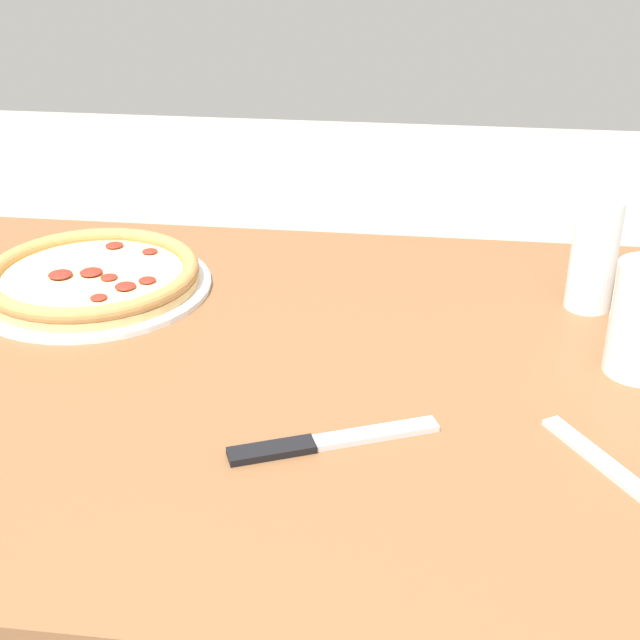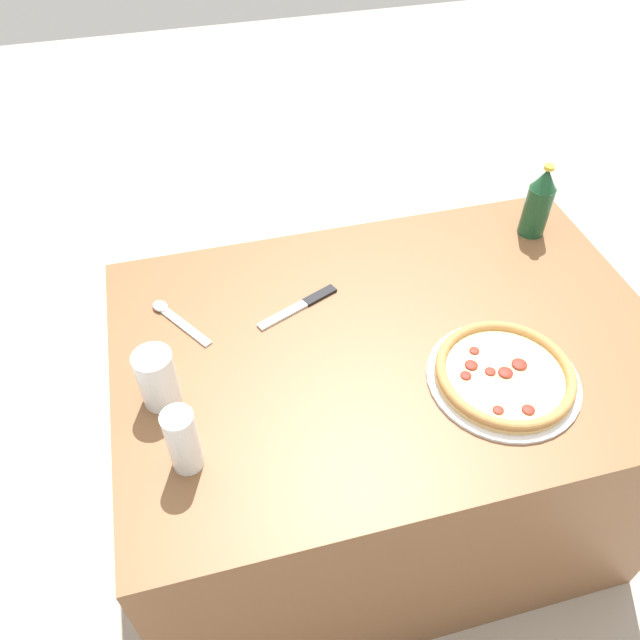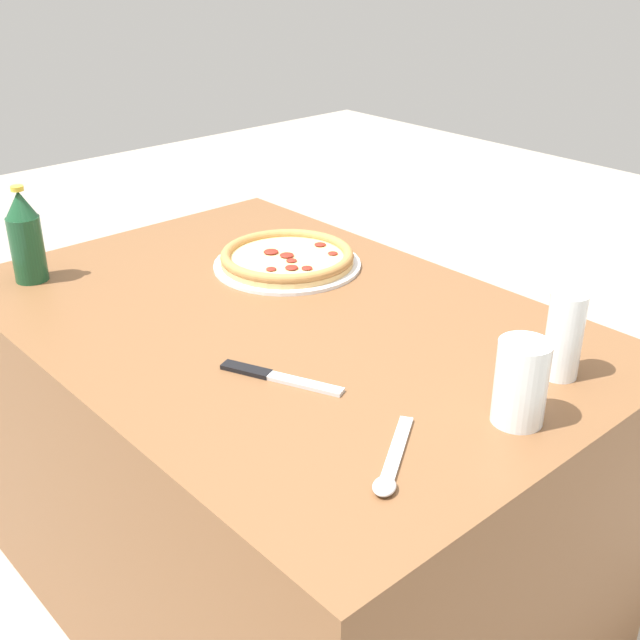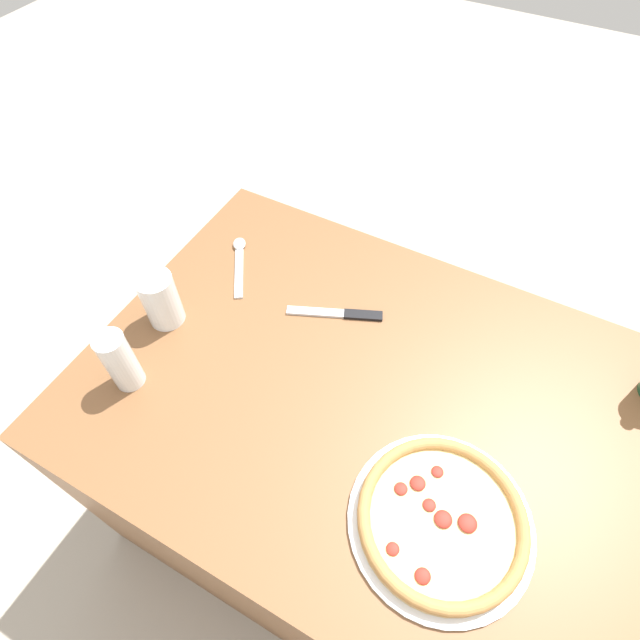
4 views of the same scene
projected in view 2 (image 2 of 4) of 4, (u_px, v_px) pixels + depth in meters
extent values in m
plane|color=#A89E8E|center=(373.00, 499.00, 1.96)|extent=(8.00, 8.00, 0.00)
cube|color=brown|center=(381.00, 432.00, 1.70)|extent=(1.26, 0.87, 0.75)
cylinder|color=silver|center=(503.00, 379.00, 1.34)|extent=(0.33, 0.33, 0.01)
cylinder|color=tan|center=(504.00, 376.00, 1.33)|extent=(0.29, 0.29, 0.01)
cylinder|color=#EACC7F|center=(505.00, 374.00, 1.33)|extent=(0.26, 0.26, 0.00)
torus|color=#AD7A42|center=(505.00, 372.00, 1.32)|extent=(0.30, 0.30, 0.02)
ellipsoid|color=maroon|center=(466.00, 375.00, 1.32)|extent=(0.02, 0.02, 0.01)
ellipsoid|color=maroon|center=(506.00, 372.00, 1.32)|extent=(0.03, 0.03, 0.01)
ellipsoid|color=maroon|center=(490.00, 371.00, 1.33)|extent=(0.02, 0.02, 0.01)
ellipsoid|color=maroon|center=(519.00, 364.00, 1.34)|extent=(0.03, 0.03, 0.01)
ellipsoid|color=maroon|center=(474.00, 350.00, 1.37)|extent=(0.02, 0.02, 0.00)
ellipsoid|color=maroon|center=(498.00, 410.00, 1.26)|extent=(0.02, 0.02, 0.00)
ellipsoid|color=maroon|center=(471.00, 365.00, 1.34)|extent=(0.03, 0.03, 0.01)
ellipsoid|color=maroon|center=(528.00, 410.00, 1.26)|extent=(0.03, 0.03, 0.01)
cylinder|color=white|center=(157.00, 378.00, 1.26)|extent=(0.08, 0.08, 0.13)
cylinder|color=silver|center=(159.00, 383.00, 1.27)|extent=(0.07, 0.07, 0.10)
cylinder|color=white|center=(183.00, 441.00, 1.15)|extent=(0.06, 0.06, 0.15)
cylinder|color=black|center=(186.00, 450.00, 1.17)|extent=(0.05, 0.05, 0.08)
cylinder|color=#194728|center=(536.00, 211.00, 1.65)|extent=(0.07, 0.07, 0.14)
cone|color=#194728|center=(546.00, 179.00, 1.58)|extent=(0.07, 0.07, 0.06)
cylinder|color=gold|center=(549.00, 167.00, 1.56)|extent=(0.03, 0.03, 0.01)
cube|color=black|center=(320.00, 295.00, 1.52)|extent=(0.09, 0.06, 0.01)
cube|color=silver|center=(283.00, 315.00, 1.48)|extent=(0.13, 0.07, 0.01)
cube|color=silver|center=(186.00, 327.00, 1.45)|extent=(0.11, 0.15, 0.01)
ellipsoid|color=silver|center=(160.00, 306.00, 1.49)|extent=(0.05, 0.05, 0.01)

